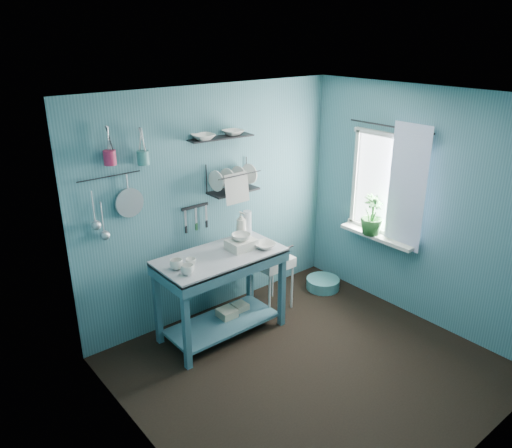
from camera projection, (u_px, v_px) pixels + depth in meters
floor at (309, 368)px, 4.74m from camera, size 3.20×3.20×0.00m
ceiling at (321, 99)px, 3.82m from camera, size 3.20×3.20×0.00m
wall_back at (214, 204)px, 5.36m from camera, size 3.20×0.00×3.20m
wall_front at (482, 322)px, 3.20m from camera, size 3.20×0.00×3.20m
wall_left at (146, 310)px, 3.33m from camera, size 0.00×3.00×3.00m
wall_right at (421, 208)px, 5.23m from camera, size 0.00×3.00×3.00m
work_counter at (221, 295)px, 5.12m from camera, size 1.29×0.65×0.91m
mug_left at (188, 270)px, 4.54m from camera, size 0.12×0.12×0.10m
mug_mid at (191, 263)px, 4.67m from camera, size 0.14×0.14×0.09m
mug_right at (176, 264)px, 4.64m from camera, size 0.17×0.17×0.10m
wash_tub at (241, 244)px, 5.07m from camera, size 0.28×0.22×0.10m
tub_bowl at (241, 237)px, 5.04m from camera, size 0.20×0.20×0.06m
soap_bottle at (241, 225)px, 5.29m from camera, size 0.11×0.12×0.30m
water_bottle at (247, 223)px, 5.37m from camera, size 0.09×0.09×0.28m
counter_bowl at (265, 245)px, 5.10m from camera, size 0.22×0.22×0.05m
hotplate_stand at (271, 282)px, 5.68m from camera, size 0.45×0.45×0.64m
frying_pan at (271, 253)px, 5.55m from camera, size 0.30×0.30×0.03m
knife_strip at (195, 207)px, 5.17m from camera, size 0.32×0.02×0.03m
dish_rack at (233, 177)px, 5.26m from camera, size 0.58×0.32×0.32m
upper_shelf at (221, 138)px, 5.04m from camera, size 0.71×0.25×0.02m
shelf_bowl_left at (203, 137)px, 4.91m from camera, size 0.24×0.24×0.05m
shelf_bowl_right at (233, 132)px, 5.12m from camera, size 0.21×0.21×0.05m
utensil_cup_magenta at (110, 158)px, 4.37m from camera, size 0.11×0.11×0.13m
utensil_cup_teal at (143, 158)px, 4.58m from camera, size 0.11×0.11×0.13m
colander at (129, 203)px, 4.65m from camera, size 0.28×0.03×0.28m
ladle_outer at (93, 207)px, 4.44m from camera, size 0.01×0.01×0.30m
ladle_inner at (102, 217)px, 4.53m from camera, size 0.01×0.01×0.30m
hook_rail at (109, 176)px, 4.47m from camera, size 0.60×0.01×0.01m
window_glass at (387, 185)px, 5.49m from camera, size 0.00×1.10×1.10m
windowsill at (377, 236)px, 5.65m from camera, size 0.16×0.95×0.04m
curtain at (407, 188)px, 5.21m from camera, size 0.00×1.35×1.35m
curtain_rod at (390, 126)px, 5.22m from camera, size 0.02×1.05×0.02m
potted_plant at (372, 215)px, 5.58m from camera, size 0.26×0.26×0.46m
storage_tin_large at (227, 318)px, 5.34m from camera, size 0.18×0.18×0.22m
storage_tin_small at (240, 312)px, 5.49m from camera, size 0.15×0.15×0.20m
floor_basin at (323, 283)px, 6.17m from camera, size 0.41×0.41×0.13m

